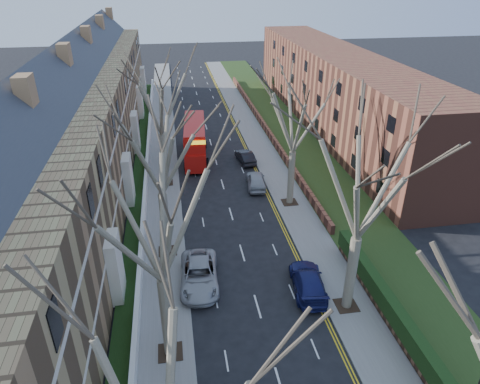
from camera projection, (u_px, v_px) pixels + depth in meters
name	position (u px, v px, depth m)	size (l,w,h in m)	color
pavement_left	(163.00, 145.00, 53.25)	(3.00, 102.00, 0.12)	slate
pavement_right	(257.00, 139.00, 54.98)	(3.00, 102.00, 0.12)	slate
terrace_left	(81.00, 127.00, 42.62)	(9.70, 78.00, 13.60)	#94704B
flats_right	(335.00, 90.00, 57.83)	(13.97, 54.00, 10.00)	brown
wall_hedge_right	(428.00, 366.00, 22.44)	(0.70, 24.00, 1.80)	brown
front_wall_left	(147.00, 168.00, 45.77)	(0.30, 78.00, 1.00)	white
grass_verge_right	(291.00, 136.00, 55.59)	(6.00, 102.00, 0.06)	#243C15
tree_left_mid	(155.00, 210.00, 20.06)	(10.50, 10.50, 14.71)	#68604A
tree_left_far	(157.00, 141.00, 28.94)	(10.15, 10.15, 14.22)	#68604A
tree_left_dist	(158.00, 91.00, 39.26)	(10.50, 10.50, 14.71)	#68604A
tree_right_mid	(366.00, 175.00, 23.45)	(10.50, 10.50, 14.71)	#68604A
tree_right_far	(295.00, 107.00, 35.82)	(10.15, 10.15, 14.22)	#68604A
double_decker_bus	(195.00, 142.00, 48.63)	(3.09, 10.12, 4.21)	red
car_left_far	(199.00, 275.00, 29.60)	(2.58, 5.60, 1.56)	#A2A3A8
car_right_near	(308.00, 281.00, 29.04)	(2.07, 5.08, 1.47)	navy
car_right_mid	(256.00, 180.00, 42.78)	(1.77, 4.40, 1.50)	#9A9CA2
car_right_far	(245.00, 157.00, 48.27)	(1.43, 4.10, 1.35)	black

